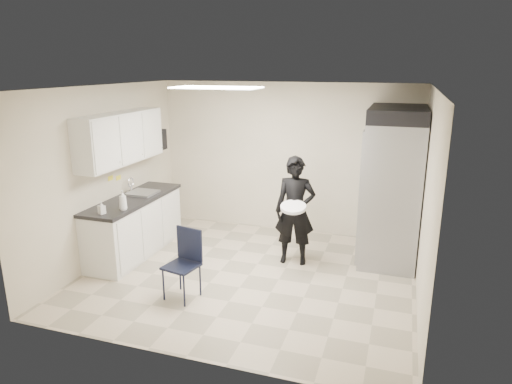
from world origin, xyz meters
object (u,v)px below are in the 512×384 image
(folding_chair, at_px, (181,266))
(man_tuxedo, at_px, (295,211))
(lower_counter, at_px, (135,227))
(commercial_fridge, at_px, (392,192))

(folding_chair, height_order, man_tuxedo, man_tuxedo)
(folding_chair, bearing_deg, lower_counter, 153.37)
(lower_counter, height_order, commercial_fridge, commercial_fridge)
(lower_counter, height_order, folding_chair, folding_chair)
(lower_counter, xyz_separation_m, man_tuxedo, (2.45, 0.45, 0.38))
(commercial_fridge, height_order, folding_chair, commercial_fridge)
(folding_chair, distance_m, man_tuxedo, 1.91)
(man_tuxedo, bearing_deg, folding_chair, -132.83)
(commercial_fridge, bearing_deg, lower_counter, -164.12)
(lower_counter, xyz_separation_m, commercial_fridge, (3.78, 1.07, 0.62))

